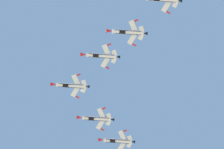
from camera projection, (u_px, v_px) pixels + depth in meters
fighter_jet_lead at (70, 85)px, 170.31m from camera, size 15.03×10.48×4.39m
fighter_jet_left_wing at (101, 56)px, 167.56m from camera, size 15.03×10.45×4.38m
fighter_jet_right_wing at (96, 118)px, 176.47m from camera, size 15.03×10.47×4.39m
fighter_jet_left_outer at (127, 32)px, 160.94m from camera, size 15.03×10.47×4.39m
fighter_jet_right_outer at (117, 141)px, 180.43m from camera, size 15.03×10.42×4.41m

